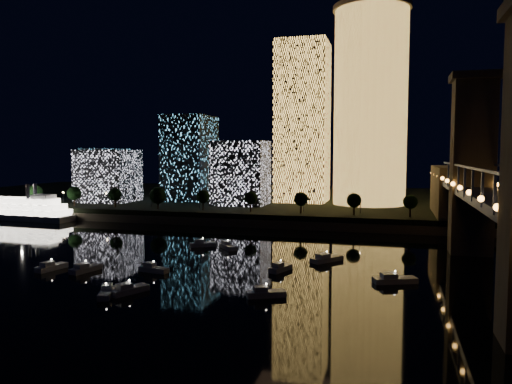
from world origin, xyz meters
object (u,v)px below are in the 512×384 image
(tower_rectangular, at_px, (303,122))
(riverboat, at_px, (16,210))
(truss_bridge, at_px, (508,216))
(tower_cylindrical, at_px, (370,106))

(tower_rectangular, bearing_deg, riverboat, -152.07)
(truss_bridge, distance_m, riverboat, 189.54)
(tower_cylindrical, distance_m, tower_rectangular, 32.33)
(riverboat, bearing_deg, tower_cylindrical, 20.74)
(tower_cylindrical, relative_size, tower_rectangular, 1.17)
(tower_cylindrical, bearing_deg, tower_rectangular, 170.67)
(tower_rectangular, relative_size, truss_bridge, 0.28)
(tower_cylindrical, relative_size, riverboat, 1.65)
(riverboat, bearing_deg, tower_rectangular, 27.93)
(tower_rectangular, xyz_separation_m, truss_bridge, (62.88, -131.45, -26.15))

